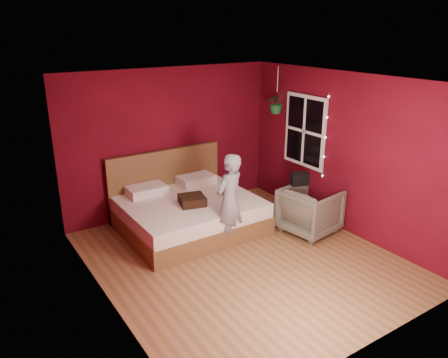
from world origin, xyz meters
The scene contains 10 objects.
floor centered at (0.00, 0.00, 0.00)m, with size 4.50×4.50×0.00m, color #915A3A.
room_walls centered at (0.00, 0.00, 1.68)m, with size 4.04×4.54×2.62m.
window centered at (1.97, 0.90, 1.50)m, with size 0.05×0.97×1.27m.
fairy_lights centered at (1.94, 0.38, 1.50)m, with size 0.04×0.04×1.45m.
bed centered at (-0.18, 1.38, 0.31)m, with size 2.16×1.84×1.19m.
person centered at (0.08, 0.46, 0.74)m, with size 0.54×0.36×1.49m, color gray.
armchair centered at (1.44, 0.12, 0.38)m, with size 0.82×0.85×0.77m, color #605D4C.
handbag centered at (1.40, 0.36, 0.87)m, with size 0.29×0.15×0.21m, color black.
throw_pillow centered at (-0.23, 1.09, 0.61)m, with size 0.40×0.40×0.14m, color black.
hanging_plant centered at (1.61, 1.27, 1.98)m, with size 0.42×0.39×0.81m.
Camera 1 is at (-3.36, -4.61, 3.28)m, focal length 35.00 mm.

